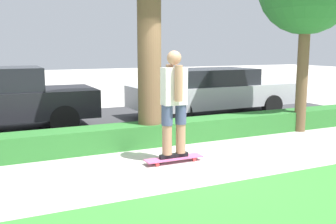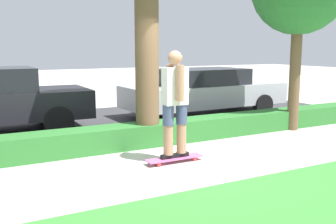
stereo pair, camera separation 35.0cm
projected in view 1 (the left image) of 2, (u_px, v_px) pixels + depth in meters
ground_plane at (185, 166)px, 6.47m from camera, size 60.00×60.00×0.00m
street_asphalt at (110, 123)px, 10.22m from camera, size 14.89×5.00×0.01m
hedge_row at (148, 134)px, 7.86m from camera, size 14.89×0.60×0.44m
skateboard at (174, 158)px, 6.67m from camera, size 1.02×0.24×0.09m
skater_person at (174, 101)px, 6.52m from camera, size 0.51×0.46×1.80m
parked_car_middle at (212, 91)px, 11.22m from camera, size 4.80×1.89×1.34m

